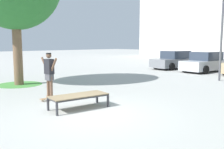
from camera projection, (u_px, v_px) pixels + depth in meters
ground_plane at (91, 114)px, 7.58m from camera, size 120.00×120.00×0.00m
skate_box at (79, 96)px, 8.15m from camera, size 1.01×1.99×0.46m
skateboard at (50, 98)px, 9.41m from camera, size 0.25×0.81×0.09m
skater at (49, 72)px, 9.28m from camera, size 1.00×0.30×1.69m
grass_patch_near_left at (19, 84)px, 12.93m from camera, size 2.32×2.32×0.01m
car_grey at (174, 60)px, 20.95m from camera, size 2.30×4.38×1.50m
car_silver at (205, 63)px, 18.71m from camera, size 2.22×4.34×1.50m
light_post at (223, 12)px, 13.79m from camera, size 0.36×0.36×5.83m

